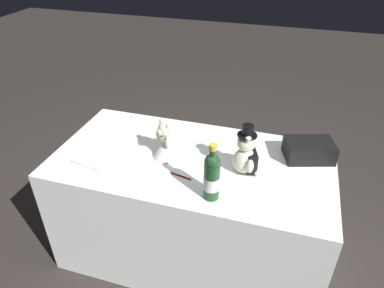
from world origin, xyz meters
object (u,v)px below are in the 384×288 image
object	(u,v)px
teddy_bear_groom	(247,155)
signing_pen	(182,176)
guestbook	(101,155)
teddy_bear_bride	(168,140)
champagne_bottle	(212,176)
gift_case_black	(309,150)

from	to	relation	value
teddy_bear_groom	signing_pen	size ratio (longest dim) A/B	2.27
teddy_bear_groom	guestbook	size ratio (longest dim) A/B	1.09
signing_pen	teddy_bear_groom	bearing A→B (deg)	-155.39
teddy_bear_bride	champagne_bottle	distance (m)	0.43
guestbook	gift_case_black	bearing A→B (deg)	-153.86
teddy_bear_groom	signing_pen	bearing A→B (deg)	24.61
champagne_bottle	teddy_bear_bride	bearing A→B (deg)	-41.10
guestbook	signing_pen	bearing A→B (deg)	-175.61
gift_case_black	guestbook	world-z (taller)	gift_case_black
champagne_bottle	guestbook	world-z (taller)	champagne_bottle
teddy_bear_bride	champagne_bottle	size ratio (longest dim) A/B	0.74
teddy_bear_bride	guestbook	xyz separation A→B (m)	(0.37, 0.12, -0.09)
teddy_bear_bride	guestbook	bearing A→B (deg)	18.74
teddy_bear_bride	gift_case_black	world-z (taller)	teddy_bear_bride
gift_case_black	guestbook	bearing A→B (deg)	15.99
champagne_bottle	guestbook	bearing A→B (deg)	-12.80
signing_pen	champagne_bottle	bearing A→B (deg)	150.38
teddy_bear_bride	signing_pen	world-z (taller)	teddy_bear_bride
teddy_bear_bride	guestbook	world-z (taller)	teddy_bear_bride
teddy_bear_groom	champagne_bottle	distance (m)	0.28
signing_pen	guestbook	bearing A→B (deg)	-5.76
champagne_bottle	gift_case_black	size ratio (longest dim) A/B	1.01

